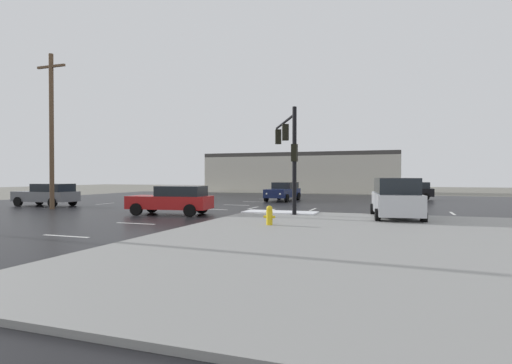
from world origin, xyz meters
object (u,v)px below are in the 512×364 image
sedan_navy (283,191)px  sedan_black (408,190)px  sedan_grey (48,194)px  utility_pole_mid (52,128)px  traffic_signal_mast (288,144)px  suv_silver (396,198)px  fire_hydrant (269,215)px  sedan_red (173,199)px

sedan_navy → sedan_black: size_ratio=1.02×
sedan_navy → sedan_grey: (-14.10, -11.41, 0.00)m
utility_pole_mid → traffic_signal_mast: bearing=7.1°
sedan_grey → suv_silver: 23.27m
fire_hydrant → sedan_grey: size_ratio=0.17×
traffic_signal_mast → utility_pole_mid: size_ratio=0.57×
fire_hydrant → sedan_navy: sedan_navy is taller
traffic_signal_mast → utility_pole_mid: bearing=72.1°
traffic_signal_mast → sedan_navy: size_ratio=1.22×
sedan_black → utility_pole_mid: bearing=39.2°
sedan_navy → sedan_black: (10.16, 4.93, 0.00)m
sedan_navy → fire_hydrant: bearing=17.8°
sedan_black → suv_silver: suv_silver is taller
fire_hydrant → sedan_black: sedan_black is taller
traffic_signal_mast → fire_hydrant: bearing=162.6°
traffic_signal_mast → sedan_grey: bearing=64.9°
suv_silver → utility_pole_mid: bearing=84.8°
suv_silver → sedan_navy: bearing=28.8°
sedan_black → utility_pole_mid: (-21.84, -18.28, 4.33)m
fire_hydrant → sedan_navy: size_ratio=0.17×
fire_hydrant → sedan_black: size_ratio=0.17×
fire_hydrant → suv_silver: (4.88, 4.88, 0.55)m
sedan_navy → suv_silver: 15.68m
utility_pole_mid → sedan_red: bearing=-4.2°
fire_hydrant → sedan_red: 7.59m
traffic_signal_mast → suv_silver: (5.71, -1.29, -2.84)m
sedan_navy → sedan_grey: size_ratio=1.02×
sedan_red → sedan_navy: 14.23m
sedan_grey → utility_pole_mid: utility_pole_mid is taller
fire_hydrant → suv_silver: suv_silver is taller
sedan_black → suv_silver: size_ratio=0.91×
traffic_signal_mast → sedan_black: bearing=-47.4°
traffic_signal_mast → sedan_black: 17.97m
sedan_navy → sedan_black: bearing=120.1°
traffic_signal_mast → suv_silver: size_ratio=1.13×
traffic_signal_mast → sedan_red: (-5.85, -2.57, -3.08)m
sedan_navy → sedan_red: bearing=-5.6°
fire_hydrant → sedan_navy: bearing=103.6°
traffic_signal_mast → fire_hydrant: traffic_signal_mast is taller
sedan_black → suv_silver: bearing=86.0°
traffic_signal_mast → sedan_red: traffic_signal_mast is taller
sedan_red → utility_pole_mid: (-9.26, 0.68, 4.33)m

